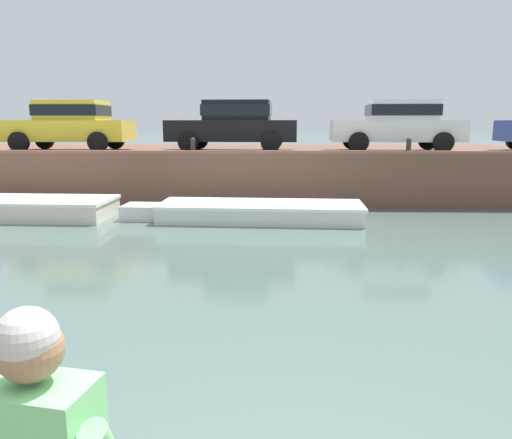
# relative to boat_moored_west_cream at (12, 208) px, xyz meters

# --- Properties ---
(ground_plane) EXTENTS (400.00, 400.00, 0.00)m
(ground_plane) POSITION_rel_boat_moored_west_cream_xyz_m (6.98, -4.58, -0.25)
(ground_plane) COLOR #4C605B
(far_quay_wall) EXTENTS (60.00, 6.00, 1.58)m
(far_quay_wall) POSITION_rel_boat_moored_west_cream_xyz_m (6.98, 4.68, 0.54)
(far_quay_wall) COLOR brown
(far_quay_wall) RESTS_ON ground
(far_wall_coping) EXTENTS (60.00, 0.24, 0.08)m
(far_wall_coping) POSITION_rel_boat_moored_west_cream_xyz_m (6.98, 1.80, 1.36)
(far_wall_coping) COLOR brown
(far_wall_coping) RESTS_ON far_quay_wall
(boat_moored_west_cream) EXTENTS (5.73, 1.95, 0.51)m
(boat_moored_west_cream) POSITION_rel_boat_moored_west_cream_xyz_m (0.00, 0.00, 0.00)
(boat_moored_west_cream) COLOR silver
(boat_moored_west_cream) RESTS_ON ground
(boat_moored_central_white) EXTENTS (6.16, 1.96, 0.45)m
(boat_moored_central_white) POSITION_rel_boat_moored_west_cream_xyz_m (6.28, -0.18, -0.03)
(boat_moored_central_white) COLOR white
(boat_moored_central_white) RESTS_ON ground
(car_leftmost_yellow) EXTENTS (3.87, 2.05, 1.54)m
(car_leftmost_yellow) POSITION_rel_boat_moored_west_cream_xyz_m (0.44, 3.17, 2.17)
(car_leftmost_yellow) COLOR yellow
(car_leftmost_yellow) RESTS_ON far_quay_wall
(car_left_inner_black) EXTENTS (4.08, 2.04, 1.54)m
(car_left_inner_black) POSITION_rel_boat_moored_west_cream_xyz_m (5.63, 3.17, 2.17)
(car_left_inner_black) COLOR black
(car_left_inner_black) RESTS_ON far_quay_wall
(car_centre_white) EXTENTS (4.02, 2.00, 1.54)m
(car_centre_white) POSITION_rel_boat_moored_west_cream_xyz_m (10.68, 3.17, 2.17)
(car_centre_white) COLOR white
(car_centre_white) RESTS_ON far_quay_wall
(mooring_bollard_mid) EXTENTS (0.15, 0.15, 0.45)m
(mooring_bollard_mid) POSITION_rel_boat_moored_west_cream_xyz_m (4.50, 1.93, 1.56)
(mooring_bollard_mid) COLOR #2D2B28
(mooring_bollard_mid) RESTS_ON far_quay_wall
(mooring_bollard_east) EXTENTS (0.15, 0.15, 0.45)m
(mooring_bollard_east) POSITION_rel_boat_moored_west_cream_xyz_m (10.72, 1.93, 1.56)
(mooring_bollard_east) COLOR #2D2B28
(mooring_bollard_east) RESTS_ON far_quay_wall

